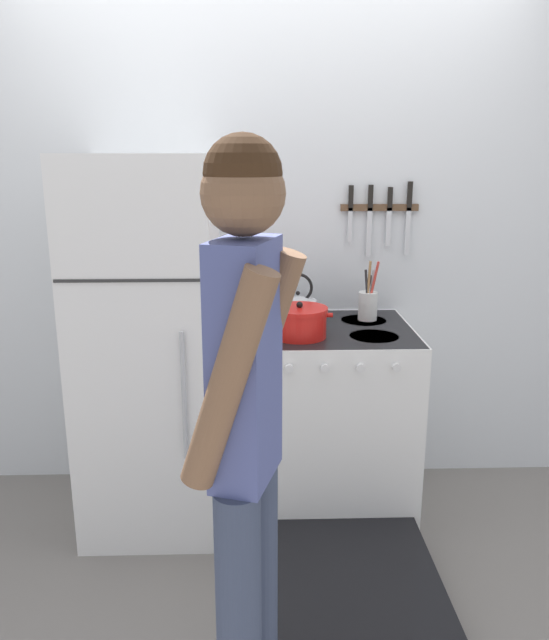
% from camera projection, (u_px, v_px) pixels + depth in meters
% --- Properties ---
extents(ground_plane, '(14.00, 14.00, 0.00)m').
position_uv_depth(ground_plane, '(266.00, 471.00, 3.39)').
color(ground_plane, slate).
extents(wall_back, '(10.00, 0.06, 2.55)m').
position_uv_depth(wall_back, '(265.00, 236.00, 3.09)').
color(wall_back, silver).
rests_on(wall_back, ground_plane).
extents(refrigerator, '(0.60, 0.74, 1.67)m').
position_uv_depth(refrigerator, '(151.00, 345.00, 2.81)').
color(refrigerator, white).
rests_on(refrigerator, ground_plane).
extents(stove_range, '(0.73, 1.40, 0.90)m').
position_uv_depth(stove_range, '(332.00, 423.00, 2.92)').
color(stove_range, white).
rests_on(stove_range, ground_plane).
extents(dutch_oven_pot, '(0.29, 0.24, 0.16)m').
position_uv_depth(dutch_oven_pot, '(299.00, 322.00, 2.69)').
color(dutch_oven_pot, red).
rests_on(dutch_oven_pot, stove_range).
extents(tea_kettle, '(0.23, 0.18, 0.23)m').
position_uv_depth(tea_kettle, '(298.00, 307.00, 2.95)').
color(tea_kettle, silver).
rests_on(tea_kettle, stove_range).
extents(utensil_jar, '(0.09, 0.09, 0.29)m').
position_uv_depth(utensil_jar, '(368.00, 304.00, 2.96)').
color(utensil_jar, silver).
rests_on(utensil_jar, stove_range).
extents(person, '(0.34, 0.40, 1.72)m').
position_uv_depth(person, '(246.00, 428.00, 1.62)').
color(person, '#38425B').
rests_on(person, ground_plane).
extents(wall_knife_strip, '(0.38, 0.03, 0.36)m').
position_uv_depth(wall_knife_strip, '(380.00, 207.00, 3.02)').
color(wall_knife_strip, brown).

